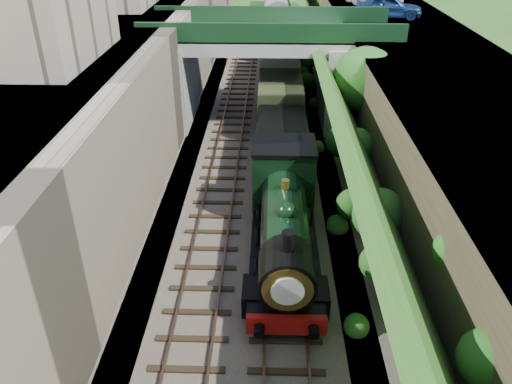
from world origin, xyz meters
name	(u,v)px	position (x,y,z in m)	size (l,w,h in m)	color
trackbed	(261,144)	(0.00, 20.00, 0.10)	(10.00, 90.00, 0.20)	#473F38
retaining_wall	(170,91)	(-5.50, 20.00, 3.50)	(1.00, 90.00, 7.00)	#756B56
street_plateau_left	(112,90)	(-9.00, 20.00, 3.50)	(6.00, 90.00, 7.00)	#262628
street_plateau_right	(420,99)	(9.50, 20.00, 3.12)	(8.00, 90.00, 6.25)	#262628
embankment_slope	(351,124)	(5.01, 16.78, 2.78)	(4.80, 90.00, 6.56)	#1E4714
track_left	(229,141)	(-2.00, 20.00, 0.25)	(2.50, 90.00, 0.20)	black
track_right	(280,142)	(1.20, 20.00, 0.25)	(2.50, 90.00, 0.20)	black
road_bridge	(277,64)	(0.94, 24.00, 4.08)	(16.00, 6.40, 7.25)	gray
building_near	(46,13)	(-9.50, 14.00, 9.00)	(4.00, 8.00, 4.00)	gray
tree	(366,81)	(5.91, 18.53, 4.65)	(3.60, 3.80, 6.60)	black
car_blue	(389,6)	(8.82, 28.40, 7.04)	(1.86, 4.62, 1.57)	navy
locomotive	(284,221)	(1.20, 8.30, 1.89)	(3.10, 10.22, 3.83)	black
tender	(281,151)	(1.20, 15.66, 1.62)	(2.70, 6.00, 3.05)	black
coach_front	(279,76)	(1.20, 28.26, 2.05)	(2.90, 18.00, 3.70)	black
coach_middle	(277,25)	(1.20, 47.06, 2.05)	(2.90, 18.00, 3.70)	black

